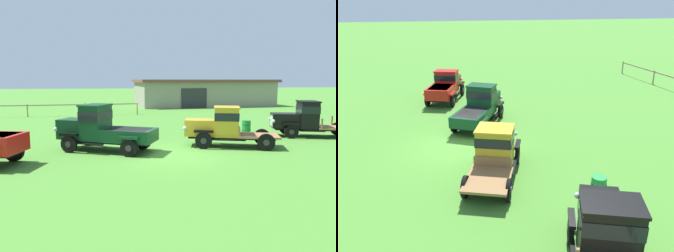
% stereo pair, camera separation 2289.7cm
% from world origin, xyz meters
% --- Properties ---
extents(ground_plane, '(240.00, 240.00, 0.00)m').
position_xyz_m(ground_plane, '(0.00, 0.00, 0.00)').
color(ground_plane, '#47842D').
extents(farm_shed, '(17.82, 10.68, 3.45)m').
position_xyz_m(farm_shed, '(11.06, 28.58, 1.74)').
color(farm_shed, gray).
rests_on(farm_shed, ground).
extents(paddock_fence, '(15.25, 0.54, 1.19)m').
position_xyz_m(paddock_fence, '(-6.74, 18.00, 0.90)').
color(paddock_fence, '#997F60').
rests_on(paddock_fence, ground).
extents(vintage_truck_second_in_line, '(4.97, 3.70, 2.24)m').
position_xyz_m(vintage_truck_second_in_line, '(-3.00, 1.59, 1.09)').
color(vintage_truck_second_in_line, black).
rests_on(vintage_truck_second_in_line, ground).
extents(vintage_truck_midrow_center, '(4.98, 3.13, 2.06)m').
position_xyz_m(vintage_truck_midrow_center, '(3.03, 1.28, 1.09)').
color(vintage_truck_midrow_center, black).
rests_on(vintage_truck_midrow_center, ground).
extents(vintage_truck_far_side, '(5.21, 3.25, 2.17)m').
position_xyz_m(vintage_truck_far_side, '(8.97, 2.98, 1.10)').
color(vintage_truck_far_side, black).
rests_on(vintage_truck_far_side, ground).
extents(oil_drum_beside_row, '(0.57, 0.57, 0.90)m').
position_xyz_m(oil_drum_beside_row, '(5.93, 4.44, 0.45)').
color(oil_drum_beside_row, '#1E7F33').
rests_on(oil_drum_beside_row, ground).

